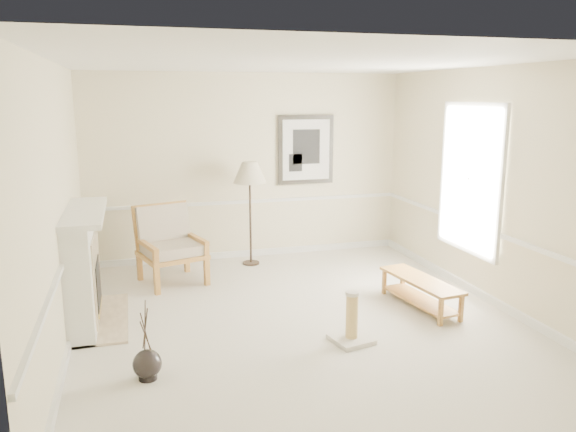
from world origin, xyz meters
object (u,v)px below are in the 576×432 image
(floor_lamp, at_px, (250,175))
(armchair, at_px, (168,241))
(floor_vase, at_px, (147,365))
(bench, at_px, (420,288))
(scratching_post, at_px, (352,326))

(floor_lamp, bearing_deg, armchair, -159.97)
(floor_vase, bearing_deg, bench, 16.10)
(armchair, xyz_separation_m, floor_lamp, (1.26, 0.46, 0.81))
(floor_vase, xyz_separation_m, armchair, (0.40, 2.82, 0.43))
(floor_lamp, height_order, bench, floor_lamp)
(floor_vase, xyz_separation_m, scratching_post, (2.10, 0.25, 0.03))
(bench, xyz_separation_m, scratching_post, (-1.19, -0.70, -0.06))
(armchair, relative_size, scratching_post, 1.91)
(bench, bearing_deg, armchair, 147.04)
(armchair, bearing_deg, floor_vase, -114.88)
(floor_vase, distance_m, floor_lamp, 3.88)
(floor_lamp, relative_size, scratching_post, 2.84)
(floor_vase, xyz_separation_m, floor_lamp, (1.67, 3.28, 1.24))
(floor_lamp, bearing_deg, bench, -55.14)
(armchair, bearing_deg, floor_lamp, 3.26)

